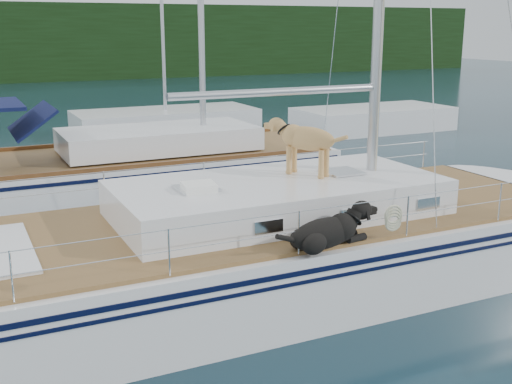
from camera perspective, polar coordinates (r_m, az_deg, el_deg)
ground at (r=10.48m, az=-2.02°, el=-9.05°), size 120.00×120.00×0.00m
main_sailboat at (r=10.26m, az=-1.52°, el=-5.49°), size 12.00×3.95×14.01m
neighbor_sailboat at (r=16.25m, az=-12.19°, el=1.51°), size 11.00×3.50×13.30m
bg_boat_center at (r=26.29m, az=-8.02°, el=6.18°), size 7.20×3.00×11.65m
bg_boat_east at (r=27.21m, az=10.36°, el=6.38°), size 6.40×3.00×11.65m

